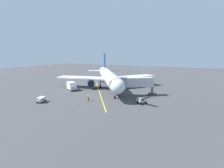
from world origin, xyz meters
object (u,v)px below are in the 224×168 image
Objects in this scene: tug_near_nose at (140,85)px; box_truck_portside at (72,86)px; safety_cone_nose_left at (77,103)px; jet_bridge at (133,83)px; belt_loader_rear_apron at (142,101)px; airplane at (109,77)px; ground_crew_marshaller at (88,98)px; safety_cone_nose_right at (84,103)px; baggage_cart_starboard_side at (41,100)px.

box_truck_portside reaches higher than tug_near_nose.
tug_near_nose is 28.84m from safety_cone_nose_left.
jet_bridge is at bearing -120.89° from safety_cone_nose_left.
box_truck_portside is 25.79m from belt_loader_rear_apron.
ground_crew_marshaller is (-3.17, 16.69, -3.12)m from airplane.
safety_cone_nose_right is at bearing 100.80° from airplane.
baggage_cart_starboard_side is at bearing 18.76° from safety_cone_nose_right.
baggage_cart_starboard_side is (14.59, 30.81, -0.05)m from tug_near_nose.
airplane reaches higher than box_truck_portside.
safety_cone_nose_left is at bearing -163.60° from baggage_cart_starboard_side.
airplane is 20.16m from safety_cone_nose_right.
box_truck_portside reaches higher than ground_crew_marshaller.
jet_bridge reaches higher than safety_cone_nose_right.
safety_cone_nose_left is (-8.75, -2.57, -0.38)m from baggage_cart_starboard_side.
ground_crew_marshaller is 11.34m from baggage_cart_starboard_side.
safety_cone_nose_left is at bearing 28.66° from belt_loader_rear_apron.
tug_near_nose is (-5.09, -24.63, -0.18)m from ground_crew_marshaller.
ground_crew_marshaller is 0.58× the size of baggage_cart_starboard_side.
airplane is 12.83× the size of tug_near_nose.
safety_cone_nose_left is at bearing 78.25° from ground_crew_marshaller.
safety_cone_nose_right is (-1.30, -0.84, 0.00)m from safety_cone_nose_left.
safety_cone_nose_left is at bearing 59.11° from jet_bridge.
safety_cone_nose_left is (-11.83, 12.83, -1.11)m from box_truck_portside.
tug_near_nose is 0.66× the size of belt_loader_rear_apron.
jet_bridge is at bearing -176.48° from box_truck_portside.
jet_bridge reaches higher than tug_near_nose.
belt_loader_rear_apron is (-15.76, 13.00, -3.29)m from airplane.
safety_cone_nose_left is at bearing 96.78° from airplane.
ground_crew_marshaller is at bearing 78.33° from tug_near_nose.
safety_cone_nose_left is (-2.41, 20.30, -3.73)m from airplane.
safety_cone_nose_left is 1.54m from safety_cone_nose_right.
jet_bridge is 3.81× the size of tug_near_nose.
box_truck_portside reaches higher than baggage_cart_starboard_side.
box_truck_portside is at bearing -42.43° from safety_cone_nose_right.
baggage_cart_starboard_side is at bearing 33.08° from ground_crew_marshaller.
belt_loader_rear_apron is 13.68m from safety_cone_nose_right.
baggage_cart_starboard_side is 5.36× the size of safety_cone_nose_left.
airplane is 64.04× the size of safety_cone_nose_right.
safety_cone_nose_left and safety_cone_nose_right have the same top height.
tug_near_nose is 0.56× the size of box_truck_portside.
tug_near_nose is 22.25m from belt_loader_rear_apron.
airplane is at bearing -39.52° from belt_loader_rear_apron.
jet_bridge is 20.43m from box_truck_portside.
ground_crew_marshaller is at bearing 143.75° from box_truck_portside.
airplane reaches higher than tug_near_nose.
jet_bridge is at bearing -118.28° from safety_cone_nose_right.
jet_bridge is 6.12× the size of ground_crew_marshaller.
belt_loader_rear_apron reaches higher than safety_cone_nose_left.
jet_bridge reaches higher than belt_loader_rear_apron.
ground_crew_marshaller is at bearing 16.30° from belt_loader_rear_apron.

